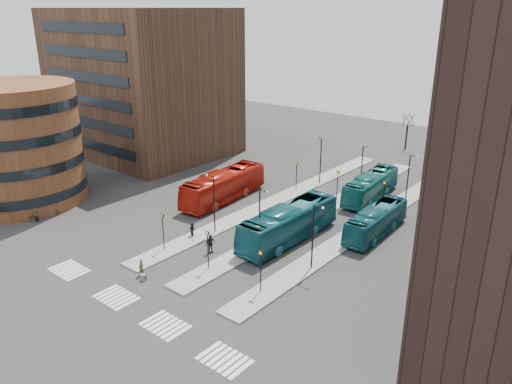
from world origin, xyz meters
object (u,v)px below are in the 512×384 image
Objects in this scene: teal_bus_b at (371,186)px; teal_bus_d at (444,178)px; commuter_a at (193,230)px; commuter_c at (260,249)px; teal_bus_c at (376,221)px; teal_bus_a at (289,223)px; red_bus at (224,186)px; traveller at (141,268)px; suitcase at (143,277)px; bicycle_near at (30,218)px; bicycle_mid at (33,216)px; commuter_b at (210,244)px; bicycle_far at (53,211)px.

teal_bus_b reaches higher than teal_bus_d.
commuter_c is at bearing -161.57° from commuter_a.
teal_bus_a is at bearing -134.06° from teal_bus_c.
red_bus is 19.32m from traveller.
teal_bus_a reaches higher than suitcase.
suitcase is 0.36× the size of commuter_a.
commuter_c is 26.52m from bicycle_near.
traveller is 0.87× the size of bicycle_mid.
teal_bus_b reaches higher than commuter_b.
teal_bus_d is 30.35m from commuter_c.
traveller reaches higher than bicycle_mid.
commuter_c is at bearing -39.35° from red_bus.
suitcase is 20.04m from red_bus.
red_bus and teal_bus_a have the same top height.
bicycle_mid is (-31.02, -38.77, -1.05)m from teal_bus_d.
teal_bus_d is 47.92m from bicycle_far.
bicycle_mid is at bearing -149.63° from teal_bus_a.
teal_bus_a is 9.18m from teal_bus_c.
teal_bus_b reaches higher than bicycle_far.
teal_bus_c is 18.84m from commuter_a.
bicycle_far reaches higher than suitcase.
commuter_c reaches higher than commuter_a.
traveller is 8.59m from commuter_a.
red_bus is at bearing -44.13° from bicycle_mid.
red_bus is 19.74m from bicycle_far.
teal_bus_c is at bearing 49.08° from teal_bus_a.
red_bus is (-7.73, 18.42, 1.55)m from suitcase.
suitcase is 0.30× the size of commuter_b.
commuter_a is (-8.79, -21.51, -0.82)m from teal_bus_b.
commuter_a is 17.61m from bicycle_far.
red_bus reaches higher than bicycle_near.
teal_bus_a is 1.15× the size of teal_bus_b.
suitcase is 0.05× the size of teal_bus_b.
teal_bus_b is at bearing 74.86° from traveller.
commuter_b is 1.04× the size of commuter_c.
bicycle_mid is (-20.40, -6.93, -0.42)m from commuter_b.
bicycle_mid is at bearing -36.05° from commuter_c.
commuter_a is at bearing 94.86° from suitcase.
teal_bus_a is 8.49× the size of commuter_a.
bicycle_mid is (-18.80, 0.01, -0.23)m from traveller.
teal_bus_b is at bearing -99.25° from commuter_a.
teal_bus_b is at bearing -58.96° from bicycle_far.
suitcase is at bearing -102.04° from bicycle_mid.
bicycle_far is (0.00, 2.25, -0.07)m from bicycle_mid.
commuter_c is (0.26, -4.88, -0.92)m from teal_bus_a.
teal_bus_b reaches higher than bicycle_mid.
suitcase is at bearing -172.96° from commuter_b.
teal_bus_b is at bearing -51.13° from bicycle_mid.
red_bus is at bearing 51.10° from commuter_b.
teal_bus_c reaches higher than bicycle_mid.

